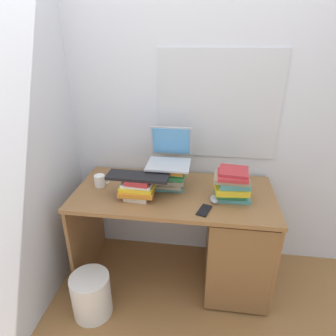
# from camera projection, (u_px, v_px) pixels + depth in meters

# --- Properties ---
(ground_plane) EXTENTS (6.00, 6.00, 0.00)m
(ground_plane) POSITION_uv_depth(u_px,v_px,m) (173.00, 273.00, 2.43)
(ground_plane) COLOR olive
(wall_back) EXTENTS (6.00, 0.06, 2.60)m
(wall_back) POSITION_uv_depth(u_px,v_px,m) (181.00, 107.00, 2.24)
(wall_back) COLOR silver
(wall_back) RESTS_ON ground
(wall_left) EXTENTS (0.05, 6.00, 2.60)m
(wall_left) POSITION_uv_depth(u_px,v_px,m) (45.00, 116.00, 2.00)
(wall_left) COLOR silver
(wall_left) RESTS_ON ground
(desk) EXTENTS (1.43, 0.69, 0.77)m
(desk) POSITION_uv_depth(u_px,v_px,m) (222.00, 238.00, 2.19)
(desk) COLOR olive
(desk) RESTS_ON ground
(book_stack_tall) EXTENTS (0.24, 0.18, 0.18)m
(book_stack_tall) POSITION_uv_depth(u_px,v_px,m) (169.00, 177.00, 2.12)
(book_stack_tall) COLOR teal
(book_stack_tall) RESTS_ON desk
(book_stack_keyboard_riser) EXTENTS (0.24, 0.20, 0.15)m
(book_stack_keyboard_riser) POSITION_uv_depth(u_px,v_px,m) (138.00, 188.00, 2.01)
(book_stack_keyboard_riser) COLOR beige
(book_stack_keyboard_riser) RESTS_ON desk
(book_stack_side) EXTENTS (0.25, 0.21, 0.22)m
(book_stack_side) POSITION_uv_depth(u_px,v_px,m) (232.00, 184.00, 1.97)
(book_stack_side) COLOR teal
(book_stack_side) RESTS_ON desk
(laptop) EXTENTS (0.30, 0.30, 0.25)m
(laptop) POSITION_uv_depth(u_px,v_px,m) (170.00, 155.00, 2.11)
(laptop) COLOR #B7BABF
(laptop) RESTS_ON book_stack_tall
(keyboard) EXTENTS (0.42, 0.15, 0.02)m
(keyboard) POSITION_uv_depth(u_px,v_px,m) (138.00, 176.00, 1.97)
(keyboard) COLOR black
(keyboard) RESTS_ON book_stack_keyboard_riser
(computer_mouse) EXTENTS (0.06, 0.10, 0.04)m
(computer_mouse) POSITION_uv_depth(u_px,v_px,m) (215.00, 199.00, 1.98)
(computer_mouse) COLOR #A5A8AD
(computer_mouse) RESTS_ON desk
(mug) EXTENTS (0.11, 0.08, 0.09)m
(mug) POSITION_uv_depth(u_px,v_px,m) (100.00, 181.00, 2.17)
(mug) COLOR white
(mug) RESTS_ON desk
(cell_phone) EXTENTS (0.11, 0.15, 0.01)m
(cell_phone) POSITION_uv_depth(u_px,v_px,m) (204.00, 210.00, 1.88)
(cell_phone) COLOR black
(cell_phone) RESTS_ON desk
(wastebasket) EXTENTS (0.27, 0.27, 0.32)m
(wastebasket) POSITION_uv_depth(u_px,v_px,m) (91.00, 295.00, 2.03)
(wastebasket) COLOR silver
(wastebasket) RESTS_ON ground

